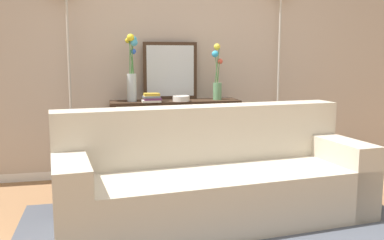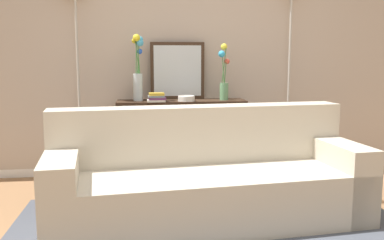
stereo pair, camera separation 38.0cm
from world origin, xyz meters
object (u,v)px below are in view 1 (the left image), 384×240
(wall_mirror, at_px, (170,71))
(vase_short_flowers, at_px, (217,77))
(vase_tall_flowers, at_px, (132,71))
(book_stack, at_px, (152,98))
(couch, at_px, (214,180))
(floor_lamp_right, at_px, (280,30))
(floor_lamp_left, at_px, (68,32))
(console_table, at_px, (175,125))
(book_row_under_console, at_px, (139,175))
(fruit_bowl, at_px, (181,98))

(wall_mirror, height_order, vase_short_flowers, wall_mirror)
(wall_mirror, relative_size, vase_tall_flowers, 0.90)
(book_stack, bearing_deg, couch, -72.61)
(couch, bearing_deg, floor_lamp_right, 49.55)
(floor_lamp_left, height_order, vase_short_flowers, floor_lamp_left)
(console_table, height_order, floor_lamp_left, floor_lamp_left)
(wall_mirror, height_order, book_row_under_console, wall_mirror)
(floor_lamp_left, relative_size, wall_mirror, 3.22)
(floor_lamp_left, bearing_deg, couch, -48.94)
(console_table, bearing_deg, couch, -86.16)
(couch, xyz_separation_m, vase_short_flowers, (0.36, 1.18, 0.75))
(couch, xyz_separation_m, vase_tall_flowers, (-0.52, 1.20, 0.82))
(book_row_under_console, bearing_deg, floor_lamp_left, 171.05)
(wall_mirror, xyz_separation_m, fruit_bowl, (0.07, -0.24, -0.27))
(console_table, height_order, book_row_under_console, console_table)
(wall_mirror, distance_m, vase_tall_flowers, 0.44)
(floor_lamp_right, bearing_deg, vase_tall_flowers, -176.41)
(book_stack, bearing_deg, wall_mirror, 46.59)
(floor_lamp_left, bearing_deg, vase_short_flowers, -4.50)
(couch, relative_size, wall_mirror, 4.13)
(floor_lamp_right, relative_size, vase_tall_flowers, 2.98)
(console_table, xyz_separation_m, floor_lamp_right, (1.19, 0.10, 1.00))
(console_table, bearing_deg, floor_lamp_left, 174.36)
(wall_mirror, distance_m, book_stack, 0.43)
(floor_lamp_right, relative_size, wall_mirror, 3.33)
(vase_short_flowers, height_order, book_row_under_console, vase_short_flowers)
(vase_short_flowers, relative_size, book_row_under_console, 1.90)
(book_stack, bearing_deg, vase_short_flowers, 7.67)
(floor_lamp_left, height_order, book_stack, floor_lamp_left)
(wall_mirror, bearing_deg, couch, -85.42)
(console_table, relative_size, book_row_under_console, 4.32)
(couch, xyz_separation_m, wall_mirror, (-0.11, 1.33, 0.82))
(vase_short_flowers, distance_m, book_row_under_console, 1.31)
(floor_lamp_left, distance_m, floor_lamp_right, 2.24)
(fruit_bowl, xyz_separation_m, book_stack, (-0.30, -0.01, 0.01))
(wall_mirror, bearing_deg, vase_tall_flowers, -161.79)
(floor_lamp_right, bearing_deg, book_row_under_console, -176.24)
(couch, height_order, console_table, couch)
(wall_mirror, xyz_separation_m, vase_tall_flowers, (-0.41, -0.14, 0.01))
(book_stack, bearing_deg, floor_lamp_right, 8.35)
(couch, distance_m, floor_lamp_left, 2.10)
(couch, xyz_separation_m, floor_lamp_left, (-1.13, 1.30, 1.21))
(vase_tall_flowers, distance_m, book_stack, 0.34)
(fruit_bowl, xyz_separation_m, book_row_under_console, (-0.43, 0.10, -0.81))
(console_table, bearing_deg, floor_lamp_right, 5.00)
(couch, relative_size, console_table, 1.86)
(floor_lamp_left, relative_size, floor_lamp_right, 0.97)
(floor_lamp_right, relative_size, fruit_bowl, 11.67)
(book_row_under_console, bearing_deg, vase_short_flowers, -0.95)
(floor_lamp_left, xyz_separation_m, floor_lamp_right, (2.24, 0.00, 0.05))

